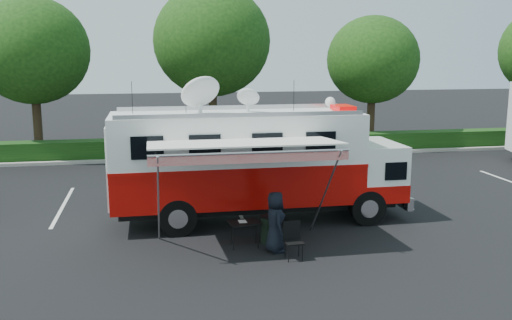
% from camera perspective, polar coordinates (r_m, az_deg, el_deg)
% --- Properties ---
extents(ground_plane, '(120.00, 120.00, 0.00)m').
position_cam_1_polar(ground_plane, '(18.60, 0.29, -6.04)').
color(ground_plane, black).
rests_on(ground_plane, ground).
extents(back_border, '(60.00, 6.14, 8.87)m').
position_cam_1_polar(back_border, '(30.72, -2.23, 10.04)').
color(back_border, '#9E998E').
rests_on(back_border, ground_plane).
extents(stall_lines, '(24.12, 5.50, 0.01)m').
position_cam_1_polar(stall_lines, '(21.37, -2.57, -3.82)').
color(stall_lines, silver).
rests_on(stall_lines, ground_plane).
extents(command_truck, '(9.36, 2.57, 4.50)m').
position_cam_1_polar(command_truck, '(18.12, 0.04, -0.22)').
color(command_truck, black).
rests_on(command_truck, ground_plane).
extents(awning, '(5.11, 2.64, 3.09)m').
position_cam_1_polar(awning, '(15.21, -1.19, 1.37)').
color(awning, silver).
rests_on(awning, ground_plane).
extents(person, '(0.61, 0.87, 1.68)m').
position_cam_1_polar(person, '(15.81, 1.91, -9.11)').
color(person, black).
rests_on(person, ground_plane).
extents(folding_table, '(0.93, 0.72, 0.72)m').
position_cam_1_polar(folding_table, '(15.98, -1.16, -6.36)').
color(folding_table, black).
rests_on(folding_table, ground_plane).
extents(folding_chair, '(0.50, 0.52, 0.99)m').
position_cam_1_polar(folding_chair, '(15.18, 3.70, -7.66)').
color(folding_chair, black).
rests_on(folding_chair, ground_plane).
extents(trash_bin, '(0.52, 0.52, 0.78)m').
position_cam_1_polar(trash_bin, '(16.43, 1.31, -6.89)').
color(trash_bin, black).
rests_on(trash_bin, ground_plane).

